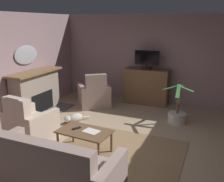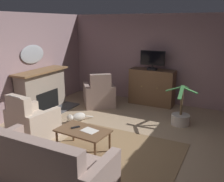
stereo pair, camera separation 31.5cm
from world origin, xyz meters
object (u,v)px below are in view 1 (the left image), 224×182
(coffee_table, at_px, (84,133))
(potted_plant_leafy_by_curtain, at_px, (177,116))
(tv_remote, at_px, (77,128))
(television, at_px, (147,59))
(sofa_floral, at_px, (49,170))
(armchair_facing_sofa, at_px, (94,95))
(armchair_by_fireplace, at_px, (30,125))
(wall_mirror_oval, at_px, (26,55))
(folded_newspaper, at_px, (91,131))
(cat, at_px, (74,118))
(fireplace, at_px, (37,93))
(tv_cabinet, at_px, (146,87))

(coffee_table, bearing_deg, potted_plant_leafy_by_curtain, 57.75)
(tv_remote, height_order, potted_plant_leafy_by_curtain, potted_plant_leafy_by_curtain)
(television, bearing_deg, sofa_floral, -92.41)
(armchair_facing_sofa, bearing_deg, armchair_by_fireplace, -95.50)
(wall_mirror_oval, xyz_separation_m, folded_newspaper, (2.67, -1.43, -1.12))
(sofa_floral, bearing_deg, armchair_facing_sofa, 107.36)
(television, distance_m, cat, 2.76)
(sofa_floral, bearing_deg, wall_mirror_oval, 134.84)
(television, bearing_deg, tv_remote, -97.33)
(television, distance_m, coffee_table, 3.49)
(fireplace, bearing_deg, armchair_by_fireplace, -56.12)
(sofa_floral, relative_size, potted_plant_leafy_by_curtain, 1.97)
(cat, bearing_deg, sofa_floral, -66.38)
(fireplace, bearing_deg, potted_plant_leafy_by_curtain, 11.29)
(folded_newspaper, height_order, armchair_facing_sofa, armchair_facing_sofa)
(fireplace, bearing_deg, coffee_table, -32.39)
(cat, bearing_deg, fireplace, 169.71)
(television, bearing_deg, armchair_facing_sofa, -149.43)
(tv_cabinet, bearing_deg, wall_mirror_oval, -145.17)
(television, relative_size, coffee_table, 0.71)
(armchair_facing_sofa, distance_m, armchair_by_fireplace, 2.52)
(potted_plant_leafy_by_curtain, bearing_deg, television, 134.53)
(tv_cabinet, distance_m, sofa_floral, 4.56)
(television, relative_size, sofa_floral, 0.35)
(folded_newspaper, relative_size, armchair_by_fireplace, 0.30)
(television, xyz_separation_m, armchair_facing_sofa, (-1.35, -0.80, -1.04))
(coffee_table, height_order, potted_plant_leafy_by_curtain, potted_plant_leafy_by_curtain)
(coffee_table, distance_m, tv_remote, 0.19)
(television, height_order, cat, television)
(coffee_table, relative_size, armchair_by_fireplace, 1.02)
(armchair_facing_sofa, bearing_deg, potted_plant_leafy_by_curtain, -8.20)
(tv_remote, bearing_deg, potted_plant_leafy_by_curtain, 177.52)
(cat, bearing_deg, armchair_by_fireplace, -107.03)
(armchair_by_fireplace, relative_size, potted_plant_leafy_by_curtain, 0.96)
(armchair_facing_sofa, relative_size, cat, 1.88)
(folded_newspaper, distance_m, armchair_by_fireplace, 1.48)
(tv_cabinet, bearing_deg, sofa_floral, -92.38)
(wall_mirror_oval, relative_size, coffee_table, 0.83)
(folded_newspaper, bearing_deg, armchair_facing_sofa, 126.69)
(wall_mirror_oval, distance_m, sofa_floral, 3.90)
(sofa_floral, bearing_deg, fireplace, 131.97)
(wall_mirror_oval, relative_size, sofa_floral, 0.41)
(tv_remote, relative_size, armchair_facing_sofa, 0.14)
(armchair_facing_sofa, relative_size, armchair_by_fireplace, 1.20)
(fireplace, distance_m, armchair_facing_sofa, 1.63)
(fireplace, xyz_separation_m, armchair_by_fireplace, (0.95, -1.42, -0.22))
(fireplace, xyz_separation_m, coffee_table, (2.30, -1.46, -0.15))
(wall_mirror_oval, distance_m, coffee_table, 3.16)
(wall_mirror_oval, xyz_separation_m, armchair_facing_sofa, (1.44, 1.09, -1.25))
(sofa_floral, bearing_deg, cat, 113.62)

